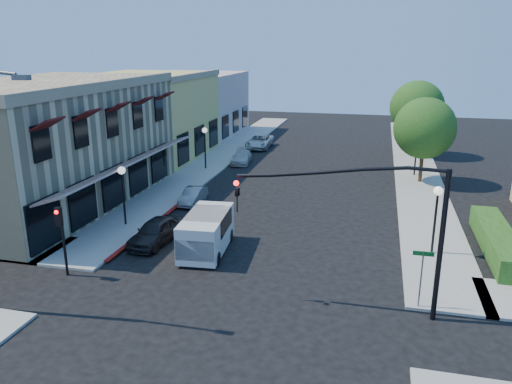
% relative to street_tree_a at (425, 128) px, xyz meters
% --- Properties ---
extents(ground, '(120.00, 120.00, 0.00)m').
position_rel_street_tree_a_xyz_m(ground, '(-8.80, -22.00, -4.19)').
color(ground, black).
rests_on(ground, ground).
extents(sidewalk_left, '(3.50, 50.00, 0.12)m').
position_rel_street_tree_a_xyz_m(sidewalk_left, '(-17.55, 5.00, -4.13)').
color(sidewalk_left, gray).
rests_on(sidewalk_left, ground).
extents(sidewalk_right, '(3.50, 50.00, 0.12)m').
position_rel_street_tree_a_xyz_m(sidewalk_right, '(-0.05, 5.00, -4.13)').
color(sidewalk_right, gray).
rests_on(sidewalk_right, ground).
extents(curb_red_strip, '(0.25, 10.00, 0.06)m').
position_rel_street_tree_a_xyz_m(curb_red_strip, '(-15.70, -14.00, -4.19)').
color(curb_red_strip, maroon).
rests_on(curb_red_strip, ground).
extents(corner_brick_building, '(11.77, 18.20, 8.10)m').
position_rel_street_tree_a_xyz_m(corner_brick_building, '(-24.25, -11.00, -0.19)').
color(corner_brick_building, '#CEBB8B').
rests_on(corner_brick_building, ground).
extents(yellow_stucco_building, '(10.00, 12.00, 7.60)m').
position_rel_street_tree_a_xyz_m(yellow_stucco_building, '(-24.30, 4.00, -0.39)').
color(yellow_stucco_building, '#D8C361').
rests_on(yellow_stucco_building, ground).
extents(pink_stucco_building, '(10.00, 12.00, 7.00)m').
position_rel_street_tree_a_xyz_m(pink_stucco_building, '(-24.30, 16.00, -0.69)').
color(pink_stucco_building, '#CFA79D').
rests_on(pink_stucco_building, ground).
extents(hedge, '(1.40, 8.00, 1.10)m').
position_rel_street_tree_a_xyz_m(hedge, '(2.90, -13.00, -4.19)').
color(hedge, '#224E16').
rests_on(hedge, ground).
extents(street_tree_a, '(4.56, 4.56, 6.48)m').
position_rel_street_tree_a_xyz_m(street_tree_a, '(0.00, 0.00, 0.00)').
color(street_tree_a, '#3A2917').
rests_on(street_tree_a, ground).
extents(street_tree_b, '(4.94, 4.94, 7.02)m').
position_rel_street_tree_a_xyz_m(street_tree_b, '(0.00, 10.00, 0.35)').
color(street_tree_b, '#3A2917').
rests_on(street_tree_b, ground).
extents(signal_mast_arm, '(8.01, 0.39, 6.00)m').
position_rel_street_tree_a_xyz_m(signal_mast_arm, '(-2.94, -20.50, -0.11)').
color(signal_mast_arm, black).
rests_on(signal_mast_arm, ground).
extents(secondary_signal, '(0.28, 0.42, 3.32)m').
position_rel_street_tree_a_xyz_m(secondary_signal, '(-16.80, -20.59, -1.88)').
color(secondary_signal, black).
rests_on(secondary_signal, ground).
extents(street_name_sign, '(0.80, 0.06, 2.50)m').
position_rel_street_tree_a_xyz_m(street_name_sign, '(-1.30, -19.80, -2.50)').
color(street_name_sign, '#595B5E').
rests_on(street_name_sign, ground).
extents(lamppost_left_near, '(0.44, 0.44, 3.57)m').
position_rel_street_tree_a_xyz_m(lamppost_left_near, '(-17.30, -14.00, -1.46)').
color(lamppost_left_near, black).
rests_on(lamppost_left_near, ground).
extents(lamppost_left_far, '(0.44, 0.44, 3.57)m').
position_rel_street_tree_a_xyz_m(lamppost_left_far, '(-17.30, 0.00, -1.46)').
color(lamppost_left_far, black).
rests_on(lamppost_left_far, ground).
extents(lamppost_right_near, '(0.44, 0.44, 3.57)m').
position_rel_street_tree_a_xyz_m(lamppost_right_near, '(-0.30, -14.00, -1.46)').
color(lamppost_right_near, black).
rests_on(lamppost_right_near, ground).
extents(lamppost_right_far, '(0.44, 0.44, 3.57)m').
position_rel_street_tree_a_xyz_m(lamppost_right_far, '(-0.30, 2.00, -1.46)').
color(lamppost_right_far, black).
rests_on(lamppost_right_far, ground).
extents(white_van, '(2.32, 4.64, 1.99)m').
position_rel_street_tree_a_xyz_m(white_van, '(-11.45, -16.44, -3.04)').
color(white_van, silver).
rests_on(white_van, ground).
extents(parked_car_a, '(2.02, 4.11, 1.35)m').
position_rel_street_tree_a_xyz_m(parked_car_a, '(-14.45, -16.00, -3.52)').
color(parked_car_a, black).
rests_on(parked_car_a, ground).
extents(parked_car_b, '(1.19, 3.21, 1.05)m').
position_rel_street_tree_a_xyz_m(parked_car_b, '(-15.00, -9.00, -3.67)').
color(parked_car_b, gray).
rests_on(parked_car_b, ground).
extents(parked_car_c, '(1.97, 3.95, 1.10)m').
position_rel_street_tree_a_xyz_m(parked_car_c, '(-15.00, 3.00, -3.64)').
color(parked_car_c, '#B8B9B6').
rests_on(parked_car_c, ground).
extents(parked_car_d, '(2.21, 4.78, 1.33)m').
position_rel_street_tree_a_xyz_m(parked_car_d, '(-15.00, 10.00, -3.53)').
color(parked_car_d, '#BBBFC1').
rests_on(parked_car_d, ground).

